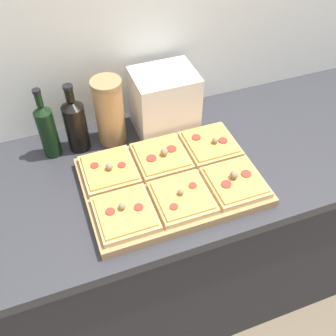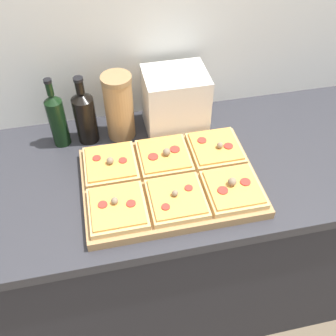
{
  "view_description": "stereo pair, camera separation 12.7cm",
  "coord_description": "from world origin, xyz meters",
  "px_view_note": "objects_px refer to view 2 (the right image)",
  "views": [
    {
      "loc": [
        -0.3,
        -0.57,
        1.86
      ],
      "look_at": [
        0.01,
        0.26,
        0.94
      ],
      "focal_mm": 42.0,
      "sensor_mm": 36.0,
      "label": 1
    },
    {
      "loc": [
        -0.18,
        -0.61,
        1.86
      ],
      "look_at": [
        0.01,
        0.26,
        0.94
      ],
      "focal_mm": 42.0,
      "sensor_mm": 36.0,
      "label": 2
    }
  ],
  "objects_px": {
    "olive_oil_bottle": "(57,119)",
    "toaster_oven": "(175,102)",
    "cutting_board": "(170,182)",
    "wine_bottle": "(85,116)",
    "grain_jar_tall": "(119,107)"
  },
  "relations": [
    {
      "from": "wine_bottle",
      "to": "toaster_oven",
      "type": "xyz_separation_m",
      "value": [
        0.32,
        -0.0,
        0.01
      ]
    },
    {
      "from": "olive_oil_bottle",
      "to": "toaster_oven",
      "type": "bearing_deg",
      "value": -0.12
    },
    {
      "from": "cutting_board",
      "to": "olive_oil_bottle",
      "type": "height_order",
      "value": "olive_oil_bottle"
    },
    {
      "from": "grain_jar_tall",
      "to": "cutting_board",
      "type": "bearing_deg",
      "value": -67.35
    },
    {
      "from": "olive_oil_bottle",
      "to": "wine_bottle",
      "type": "height_order",
      "value": "olive_oil_bottle"
    },
    {
      "from": "cutting_board",
      "to": "toaster_oven",
      "type": "bearing_deg",
      "value": 74.06
    },
    {
      "from": "cutting_board",
      "to": "toaster_oven",
      "type": "xyz_separation_m",
      "value": [
        0.08,
        0.29,
        0.1
      ]
    },
    {
      "from": "grain_jar_tall",
      "to": "olive_oil_bottle",
      "type": "bearing_deg",
      "value": -180.0
    },
    {
      "from": "cutting_board",
      "to": "grain_jar_tall",
      "type": "xyz_separation_m",
      "value": [
        -0.12,
        0.29,
        0.11
      ]
    },
    {
      "from": "cutting_board",
      "to": "toaster_oven",
      "type": "height_order",
      "value": "toaster_oven"
    },
    {
      "from": "olive_oil_bottle",
      "to": "toaster_oven",
      "type": "xyz_separation_m",
      "value": [
        0.42,
        -0.0,
        0.01
      ]
    },
    {
      "from": "olive_oil_bottle",
      "to": "toaster_oven",
      "type": "distance_m",
      "value": 0.42
    },
    {
      "from": "wine_bottle",
      "to": "grain_jar_tall",
      "type": "bearing_deg",
      "value": 0.0
    },
    {
      "from": "wine_bottle",
      "to": "grain_jar_tall",
      "type": "height_order",
      "value": "wine_bottle"
    },
    {
      "from": "olive_oil_bottle",
      "to": "cutting_board",
      "type": "bearing_deg",
      "value": -40.55
    }
  ]
}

